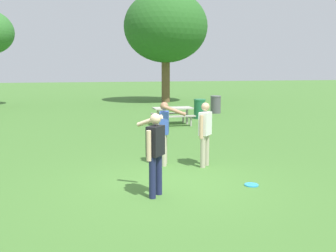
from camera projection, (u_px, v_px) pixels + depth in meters
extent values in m
plane|color=#447530|center=(169.00, 186.00, 8.26)|extent=(120.00, 120.00, 0.00)
cylinder|color=#B7AD93|center=(207.00, 150.00, 9.92)|extent=(0.13, 0.13, 0.82)
cylinder|color=#B7AD93|center=(203.00, 152.00, 9.69)|extent=(0.13, 0.13, 0.82)
cube|color=white|center=(205.00, 123.00, 9.70)|extent=(0.41, 0.43, 0.58)
sphere|color=tan|center=(205.00, 107.00, 9.64)|extent=(0.21, 0.21, 0.21)
cylinder|color=tan|center=(209.00, 124.00, 9.94)|extent=(0.09, 0.09, 0.58)
cylinder|color=tan|center=(201.00, 127.00, 9.48)|extent=(0.09, 0.09, 0.58)
cylinder|color=#1E234C|center=(152.00, 178.00, 7.41)|extent=(0.13, 0.13, 0.82)
cylinder|color=#1E234C|center=(159.00, 174.00, 7.64)|extent=(0.13, 0.13, 0.82)
cube|color=black|center=(155.00, 141.00, 7.42)|extent=(0.41, 0.43, 0.58)
sphere|color=beige|center=(155.00, 119.00, 7.35)|extent=(0.21, 0.21, 0.21)
cylinder|color=beige|center=(149.00, 146.00, 7.19)|extent=(0.09, 0.09, 0.58)
cylinder|color=beige|center=(150.00, 121.00, 7.72)|extent=(0.50, 0.44, 0.28)
cylinder|color=#B7AD93|center=(165.00, 148.00, 10.10)|extent=(0.13, 0.13, 0.82)
cylinder|color=#B7AD93|center=(164.00, 150.00, 9.84)|extent=(0.13, 0.13, 0.82)
cube|color=#3856B7|center=(164.00, 123.00, 9.86)|extent=(0.32, 0.43, 0.58)
sphere|color=#9E7051|center=(164.00, 106.00, 9.80)|extent=(0.21, 0.21, 0.21)
cylinder|color=#9E7051|center=(165.00, 123.00, 10.13)|extent=(0.09, 0.09, 0.58)
cylinder|color=#9E7051|center=(175.00, 111.00, 9.54)|extent=(0.58, 0.25, 0.28)
cylinder|color=#2D9EDB|center=(251.00, 185.00, 8.27)|extent=(0.30, 0.30, 0.03)
cube|color=#B2ADA3|center=(173.00, 108.00, 16.91)|extent=(1.71, 0.78, 0.06)
cube|color=#A49F96|center=(176.00, 116.00, 16.40)|extent=(1.70, 0.28, 0.05)
cube|color=#A49F96|center=(169.00, 113.00, 17.51)|extent=(1.70, 0.28, 0.05)
cylinder|color=#A49F96|center=(158.00, 117.00, 16.80)|extent=(0.11, 0.11, 0.71)
cylinder|color=#A49F96|center=(161.00, 122.00, 16.27)|extent=(0.09, 0.09, 0.41)
cylinder|color=#A49F96|center=(155.00, 119.00, 17.38)|extent=(0.09, 0.09, 0.41)
cylinder|color=#A49F96|center=(187.00, 116.00, 17.12)|extent=(0.11, 0.11, 0.71)
cylinder|color=#A49F96|center=(191.00, 121.00, 16.59)|extent=(0.09, 0.09, 0.41)
cylinder|color=#A49F96|center=(183.00, 118.00, 17.70)|extent=(0.09, 0.09, 0.41)
cylinder|color=#1E663D|center=(200.00, 109.00, 19.06)|extent=(0.56, 0.56, 0.90)
cylinder|color=#287A4B|center=(200.00, 100.00, 18.99)|extent=(0.59, 0.59, 0.06)
cylinder|color=#515156|center=(216.00, 105.00, 21.26)|extent=(0.56, 0.56, 0.90)
cylinder|color=slate|center=(216.00, 96.00, 21.18)|extent=(0.59, 0.59, 0.06)
cylinder|color=brown|center=(166.00, 76.00, 27.76)|extent=(0.60, 0.60, 3.72)
ellipsoid|color=#286023|center=(166.00, 27.00, 27.23)|extent=(5.92, 5.92, 5.03)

